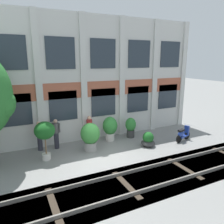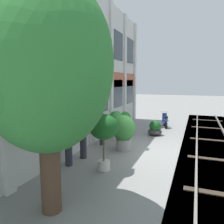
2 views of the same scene
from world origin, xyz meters
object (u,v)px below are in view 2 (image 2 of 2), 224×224
Objects in this scene: potted_plant_wide_bowl at (155,129)px; potted_plant_glazed_jar at (116,123)px; resident_watching_tracks at (83,136)px; resident_near_plants at (68,142)px; broadleaf_tree at (46,69)px; potted_plant_terracotta_small at (104,129)px; potted_plant_fluted_column at (125,121)px; scooter_near_curb at (165,121)px; potted_plant_stone_basin at (123,131)px; resident_by_doorway at (102,127)px.

potted_plant_glazed_jar is (-1.56, 1.76, 0.48)m from potted_plant_wide_bowl.
resident_watching_tracks reaches higher than resident_near_plants.
potted_plant_terracotta_small is (2.64, -0.18, -1.85)m from broadleaf_tree.
potted_plant_glazed_jar reaches higher than potted_plant_wide_bowl.
potted_plant_fluted_column is 0.94× the size of scooter_near_curb.
resident_near_plants reaches higher than potted_plant_stone_basin.
resident_near_plants is (-2.44, 1.26, -0.00)m from potted_plant_stone_basin.
resident_watching_tracks is 0.88m from resident_near_plants.
resident_near_plants is at bearing 148.46° from scooter_near_curb.
resident_by_doorway is (5.36, 1.08, -2.41)m from broadleaf_tree.
resident_near_plants is (-0.87, 0.12, -0.03)m from resident_watching_tracks.
potted_plant_stone_basin is 3.31m from potted_plant_wide_bowl.
resident_near_plants is (-4.05, 0.32, 0.02)m from potted_plant_glazed_jar.
potted_plant_wide_bowl is at bearing 3.76° from resident_near_plants.
potted_plant_fluted_column is at bearing 129.42° from resident_watching_tracks.
potted_plant_stone_basin reaches higher than scooter_near_curb.
broadleaf_tree is 8.71m from potted_plant_wide_bowl.
potted_plant_terracotta_small is 3.05m from resident_by_doorway.
potted_plant_wide_bowl is 0.50× the size of resident_watching_tracks.
potted_plant_fluted_column is at bearing 16.48° from potted_plant_stone_basin.
broadleaf_tree reaches higher than potted_plant_fluted_column.
potted_plant_terracotta_small is 1.25× the size of potted_plant_stone_basin.
resident_watching_tracks is (-1.57, 1.14, 0.03)m from potted_plant_stone_basin.
resident_watching_tracks is at bearing 144.11° from potted_plant_stone_basin.
resident_by_doorway is 1.00× the size of resident_near_plants.
broadleaf_tree reaches higher than resident_by_doorway.
potted_plant_fluted_column is 1.42m from potted_plant_glazed_jar.
potted_plant_terracotta_small is at bearing -3.96° from broadleaf_tree.
broadleaf_tree reaches higher than potted_plant_glazed_jar.
potted_plant_stone_basin is at bearing 153.79° from scooter_near_curb.
broadleaf_tree is 6.33× the size of potted_plant_wide_bowl.
broadleaf_tree is at bearing 176.04° from potted_plant_terracotta_small.
potted_plant_stone_basin is at bearing -1.27° from broadleaf_tree.
potted_plant_glazed_jar is at bearing 131.62° from potted_plant_wide_bowl.
potted_plant_terracotta_small is 5.66m from potted_plant_wide_bowl.
potted_plant_stone_basin is (2.34, 0.07, -0.56)m from potted_plant_terracotta_small.
potted_plant_glazed_jar is at bearing 19.58° from resident_near_plants.
broadleaf_tree is at bearing -174.40° from potted_plant_fluted_column.
resident_watching_tracks is at bearing -136.15° from resident_by_doorway.
potted_plant_glazed_jar is at bearing 30.31° from potted_plant_stone_basin.
resident_watching_tracks reaches higher than potted_plant_stone_basin.
potted_plant_fluted_column is 1.75m from potted_plant_wide_bowl.
potted_plant_wide_bowl is 2.35m from scooter_near_curb.
resident_watching_tracks is 1.04× the size of resident_near_plants.
broadleaf_tree reaches higher than potted_plant_terracotta_small.
broadleaf_tree is at bearing -172.81° from potted_plant_glazed_jar.
scooter_near_curb is (10.49, -1.18, -2.83)m from broadleaf_tree.
broadleaf_tree is 2.73× the size of potted_plant_terracotta_small.
resident_near_plants reaches higher than scooter_near_curb.
broadleaf_tree is at bearing 173.51° from potted_plant_wide_bowl.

